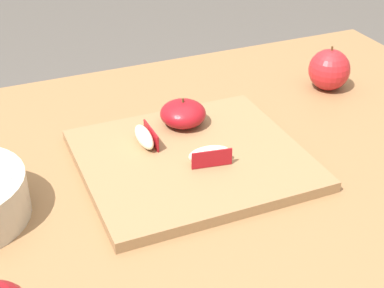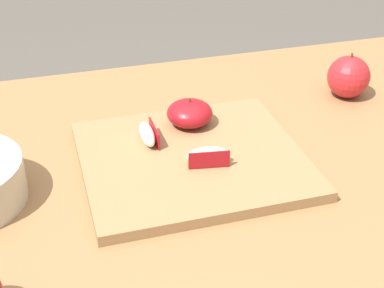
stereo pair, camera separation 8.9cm
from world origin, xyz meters
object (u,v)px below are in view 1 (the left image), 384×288
cutting_board (192,159)px  apple_half_skin_up (183,114)px  apple_wedge_back (210,155)px  whole_apple_crimson (329,70)px  apple_wedge_right (145,137)px

cutting_board → apple_half_skin_up: size_ratio=4.39×
apple_wedge_back → whole_apple_crimson: whole_apple_crimson is taller
apple_half_skin_up → apple_wedge_right: size_ratio=1.17×
apple_half_skin_up → apple_wedge_right: 0.09m
cutting_board → whole_apple_crimson: (0.36, 0.15, 0.03)m
cutting_board → apple_wedge_back: apple_wedge_back is taller
cutting_board → apple_half_skin_up: (0.02, 0.09, 0.03)m
apple_wedge_back → cutting_board: bearing=116.7°
apple_wedge_right → whole_apple_crimson: bearing=12.2°
apple_half_skin_up → whole_apple_crimson: (0.33, 0.05, 0.00)m
apple_half_skin_up → apple_wedge_back: size_ratio=1.13×
apple_wedge_back → whole_apple_crimson: size_ratio=0.77×
apple_wedge_right → whole_apple_crimson: size_ratio=0.75×
apple_half_skin_up → apple_wedge_back: (-0.01, -0.13, -0.01)m
whole_apple_crimson → apple_wedge_right: bearing=-167.8°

